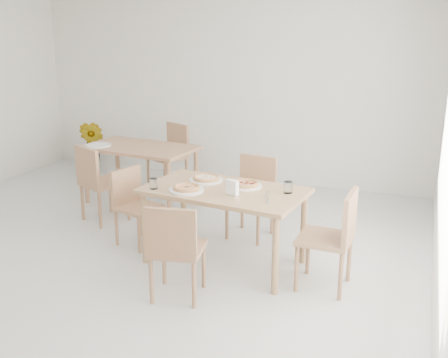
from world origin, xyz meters
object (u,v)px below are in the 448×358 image
(main_table, at_px, (224,197))
(second_table, at_px, (140,153))
(plate_margherita, at_px, (187,190))
(tumbler_b, at_px, (153,184))
(pizza_mushroom, at_px, (206,178))
(potted_plant, at_px, (92,146))
(chair_north, at_px, (253,191))
(chair_east, at_px, (335,233))
(plate_mushroom, at_px, (206,180))
(pizza_pepperoni, at_px, (245,183))
(chair_back_s, at_px, (97,179))
(chair_west, at_px, (134,201))
(chair_back_n, at_px, (172,151))
(napkin_holder, at_px, (232,188))
(plate_pepperoni, at_px, (245,186))
(plate_empty, at_px, (98,145))
(tumbler_a, at_px, (288,187))
(pizza_margherita, at_px, (186,188))

(main_table, relative_size, second_table, 1.07)
(plate_margherita, distance_m, tumbler_b, 0.32)
(pizza_mushroom, relative_size, potted_plant, 0.42)
(chair_north, xyz_separation_m, chair_east, (1.04, -0.94, 0.01))
(plate_margherita, bearing_deg, plate_mushroom, 83.99)
(main_table, height_order, pizza_pepperoni, pizza_pepperoni)
(main_table, relative_size, chair_east, 1.76)
(plate_margherita, distance_m, chair_back_s, 1.63)
(chair_west, relative_size, plate_margherita, 2.48)
(tumbler_b, bearing_deg, chair_north, 58.00)
(chair_back_n, bearing_deg, main_table, -27.67)
(pizza_pepperoni, relative_size, chair_back_n, 0.29)
(pizza_pepperoni, xyz_separation_m, napkin_holder, (-0.02, -0.29, 0.04))
(main_table, bearing_deg, chair_north, 94.18)
(plate_pepperoni, relative_size, pizza_mushroom, 0.92)
(plate_pepperoni, relative_size, plate_empty, 0.97)
(chair_north, distance_m, chair_west, 1.29)
(plate_empty, bearing_deg, tumbler_a, -20.69)
(chair_back_s, bearing_deg, napkin_holder, -174.86)
(plate_pepperoni, relative_size, second_table, 0.21)
(pizza_mushroom, bearing_deg, main_table, -35.17)
(plate_pepperoni, distance_m, chair_back_s, 1.97)
(plate_pepperoni, height_order, second_table, plate_pepperoni)
(main_table, distance_m, chair_back_s, 1.84)
(plate_margherita, relative_size, pizza_mushroom, 0.95)
(plate_pepperoni, bearing_deg, chair_north, 101.32)
(chair_back_n, bearing_deg, plate_empty, -96.42)
(plate_mushroom, bearing_deg, tumbler_b, -130.33)
(chair_east, relative_size, plate_mushroom, 2.67)
(pizza_margherita, height_order, chair_back_s, chair_back_s)
(chair_north, height_order, plate_mushroom, chair_north)
(tumbler_a, bearing_deg, pizza_mushroom, 174.18)
(chair_east, bearing_deg, plate_empty, -109.26)
(main_table, bearing_deg, plate_empty, 158.59)
(plate_margherita, height_order, plate_empty, same)
(chair_back_s, xyz_separation_m, chair_back_n, (0.16, 1.57, -0.00))
(plate_margherita, distance_m, napkin_holder, 0.44)
(chair_north, xyz_separation_m, chair_back_s, (-1.79, -0.30, 0.02))
(plate_margherita, bearing_deg, pizza_mushroom, 83.99)
(tumbler_b, relative_size, potted_plant, 0.12)
(napkin_holder, bearing_deg, pizza_margherita, -157.96)
(plate_pepperoni, relative_size, potted_plant, 0.39)
(chair_north, height_order, potted_plant, chair_north)
(chair_north, distance_m, pizza_pepperoni, 0.73)
(pizza_mushroom, height_order, chair_back_s, chair_back_s)
(chair_north, height_order, chair_back_s, chair_back_s)
(tumbler_b, relative_size, second_table, 0.07)
(chair_north, bearing_deg, tumbler_a, -44.41)
(chair_west, distance_m, pizza_pepperoni, 1.26)
(pizza_margherita, xyz_separation_m, plate_empty, (-1.87, 1.32, -0.02))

